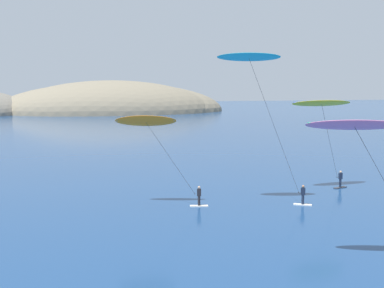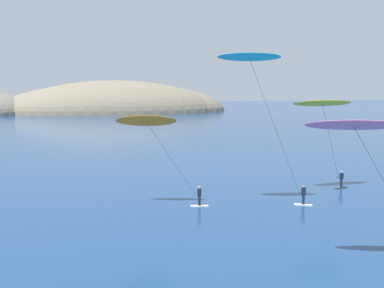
% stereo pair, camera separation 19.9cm
% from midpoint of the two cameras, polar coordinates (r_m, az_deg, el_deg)
% --- Properties ---
extents(headland_island, '(118.92, 57.73, 24.29)m').
position_cam_midpoint_polar(headland_island, '(188.39, -12.07, 3.69)').
color(headland_island, '#7A705B').
rests_on(headland_island, ground).
extents(kitesurfer_cyan, '(8.03, 3.03, 12.63)m').
position_cam_midpoint_polar(kitesurfer_cyan, '(39.55, 7.10, 8.96)').
color(kitesurfer_cyan, silver).
rests_on(kitesurfer_cyan, ground).
extents(kitesurfer_pink, '(7.44, 3.21, 8.22)m').
position_cam_midpoint_polar(kitesurfer_pink, '(27.47, 19.16, 0.93)').
color(kitesurfer_pink, yellow).
rests_on(kitesurfer_pink, ground).
extents(kitesurfer_orange, '(7.52, 2.88, 7.65)m').
position_cam_midpoint_polar(kitesurfer_orange, '(39.29, -5.13, 1.98)').
color(kitesurfer_orange, silver).
rests_on(kitesurfer_orange, ground).
extents(kitesurfer_yellow, '(6.31, 1.79, 8.70)m').
position_cam_midpoint_polar(kitesurfer_yellow, '(47.24, 15.13, 4.14)').
color(kitesurfer_yellow, '#2D2D33').
rests_on(kitesurfer_yellow, ground).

